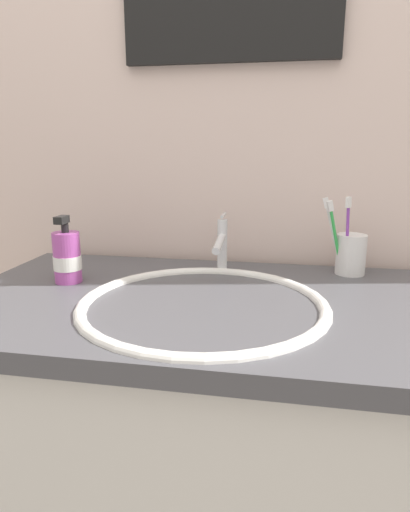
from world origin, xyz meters
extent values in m
cube|color=beige|center=(0.00, 0.34, 1.20)|extent=(2.24, 0.04, 2.40)
cube|color=silver|center=(0.00, 0.00, 0.40)|extent=(1.00, 0.56, 0.81)
cube|color=#4C4C51|center=(0.00, 0.00, 0.83)|extent=(1.04, 0.59, 0.04)
ellipsoid|color=white|center=(0.00, -0.05, 0.80)|extent=(0.42, 0.42, 0.08)
torus|color=white|center=(0.00, -0.05, 0.85)|extent=(0.48, 0.48, 0.02)
cylinder|color=#595B60|center=(0.00, -0.05, 0.77)|extent=(0.03, 0.03, 0.01)
cylinder|color=silver|center=(0.00, 0.20, 0.91)|extent=(0.02, 0.02, 0.13)
cylinder|color=silver|center=(0.00, 0.15, 0.93)|extent=(0.02, 0.10, 0.04)
cylinder|color=silver|center=(0.00, 0.22, 0.98)|extent=(0.01, 0.05, 0.01)
cylinder|color=white|center=(0.30, 0.23, 0.89)|extent=(0.07, 0.07, 0.10)
cylinder|color=purple|center=(0.29, 0.21, 0.94)|extent=(0.02, 0.02, 0.17)
cube|color=white|center=(0.29, 0.21, 1.02)|extent=(0.01, 0.02, 0.02)
cylinder|color=green|center=(0.27, 0.22, 0.93)|extent=(0.05, 0.02, 0.16)
cube|color=white|center=(0.25, 0.21, 1.01)|extent=(0.02, 0.01, 0.03)
cylinder|color=white|center=(0.26, 0.23, 0.93)|extent=(0.05, 0.01, 0.16)
cube|color=white|center=(0.24, 0.23, 1.01)|extent=(0.02, 0.01, 0.03)
cylinder|color=#B24CA5|center=(-0.33, 0.05, 0.90)|extent=(0.06, 0.06, 0.11)
cylinder|color=black|center=(-0.33, 0.05, 0.97)|extent=(0.02, 0.02, 0.02)
cube|color=black|center=(-0.33, 0.04, 0.99)|extent=(0.02, 0.04, 0.02)
cylinder|color=white|center=(-0.33, 0.05, 0.89)|extent=(0.06, 0.06, 0.03)
camera|label=1|loc=(0.15, -0.84, 1.14)|focal=31.33mm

